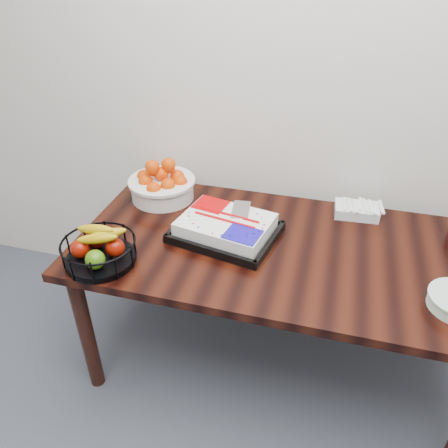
% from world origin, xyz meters
% --- Properties ---
extents(table, '(1.80, 0.90, 0.75)m').
position_xyz_m(table, '(0.00, 2.00, 0.66)').
color(table, black).
rests_on(table, ground).
extents(cake_tray, '(0.51, 0.43, 0.09)m').
position_xyz_m(cake_tray, '(-0.25, 2.02, 0.79)').
color(cake_tray, black).
rests_on(cake_tray, table).
extents(tangerine_bowl, '(0.34, 0.34, 0.22)m').
position_xyz_m(tangerine_bowl, '(-0.66, 2.26, 0.84)').
color(tangerine_bowl, white).
rests_on(tangerine_bowl, table).
extents(fruit_basket, '(0.31, 0.31, 0.16)m').
position_xyz_m(fruit_basket, '(-0.70, 1.69, 0.82)').
color(fruit_basket, black).
rests_on(fruit_basket, table).
extents(fork_bag, '(0.21, 0.15, 0.06)m').
position_xyz_m(fork_bag, '(0.31, 2.35, 0.78)').
color(fork_bag, silver).
rests_on(fork_bag, table).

